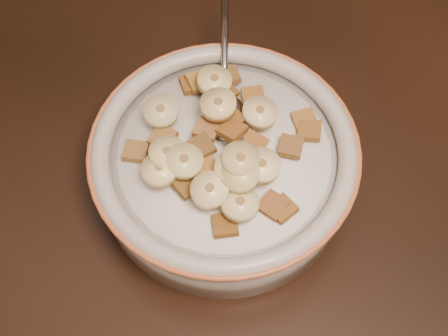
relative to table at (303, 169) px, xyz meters
The scene contains 39 objects.
table is the anchor object (origin of this frame).
cereal_bowl 0.10m from the table, 121.81° to the right, with size 0.23×0.23×0.05m, color #AFA9A3.
milk 0.11m from the table, 121.81° to the right, with size 0.19×0.19×0.00m, color white.
spoon 0.11m from the table, 147.31° to the right, with size 0.04×0.05×0.01m, color gray.
cereal_square_0 0.16m from the table, 121.31° to the right, with size 0.02×0.02×0.01m, color brown.
cereal_square_1 0.12m from the table, 71.40° to the right, with size 0.02×0.02×0.01m, color #925D1D.
cereal_square_2 0.10m from the table, 168.79° to the right, with size 0.02×0.02×0.01m, color brown.
cereal_square_3 0.14m from the table, 163.83° to the right, with size 0.02×0.02×0.01m, color brown.
cereal_square_4 0.11m from the table, 111.49° to the right, with size 0.02×0.02×0.01m, color brown.
cereal_square_5 0.14m from the table, 122.49° to the right, with size 0.02×0.02×0.01m, color brown.
cereal_square_6 0.15m from the table, 111.16° to the right, with size 0.02×0.02×0.01m, color brown.
cereal_square_7 0.15m from the table, 89.54° to the right, with size 0.02×0.02×0.01m, color brown.
cereal_square_8 0.12m from the table, 127.10° to the right, with size 0.02×0.02×0.01m, color brown.
cereal_square_9 0.14m from the table, 113.31° to the right, with size 0.02×0.02×0.01m, color olive.
cereal_square_10 0.09m from the table, 90.78° to the right, with size 0.02×0.02×0.01m, color brown.
cereal_square_11 0.12m from the table, 137.56° to the right, with size 0.02×0.02×0.01m, color brown.
cereal_square_12 0.18m from the table, 130.92° to the right, with size 0.02×0.02×0.01m, color olive.
cereal_square_13 0.08m from the table, behind, with size 0.02×0.02×0.01m, color brown.
cereal_square_14 0.12m from the table, behind, with size 0.02×0.02×0.01m, color brown.
cereal_square_15 0.13m from the table, 132.50° to the right, with size 0.02×0.02×0.01m, color brown.
cereal_square_16 0.12m from the table, 165.55° to the right, with size 0.02×0.02×0.01m, color brown.
cereal_square_17 0.14m from the table, 164.85° to the right, with size 0.02×0.02×0.01m, color olive.
cereal_square_18 0.16m from the table, 133.42° to the right, with size 0.02×0.02×0.01m, color olive.
cereal_square_19 0.12m from the table, 76.36° to the right, with size 0.02×0.02×0.01m, color brown.
cereal_square_20 0.08m from the table, 79.02° to the right, with size 0.02×0.02×0.01m, color brown.
cereal_square_21 0.10m from the table, 152.24° to the right, with size 0.02×0.02×0.01m, color #9D5526.
banana_slice_0 0.12m from the table, 93.12° to the right, with size 0.03×0.03×0.01m, color #F4E297.
banana_slice_1 0.17m from the table, 118.29° to the right, with size 0.03×0.03×0.01m, color beige.
banana_slice_2 0.14m from the table, 162.24° to the right, with size 0.03×0.03×0.01m, color beige.
banana_slice_3 0.16m from the table, 117.26° to the right, with size 0.03×0.03×0.01m, color beige.
banana_slice_4 0.15m from the table, 100.95° to the right, with size 0.03×0.03×0.01m, color beige.
banana_slice_5 0.14m from the table, 142.19° to the right, with size 0.03×0.03×0.01m, color #F4D67E.
banana_slice_6 0.14m from the table, 102.10° to the right, with size 0.03×0.03×0.01m, color #FFD87C.
banana_slice_7 0.17m from the table, 122.67° to the right, with size 0.03×0.03×0.01m, color #ECDF7B.
banana_slice_8 0.14m from the table, 102.10° to the right, with size 0.03×0.03×0.01m, color tan.
banana_slice_9 0.14m from the table, 88.91° to the right, with size 0.03×0.03×0.01m, color beige.
banana_slice_10 0.16m from the table, 142.56° to the right, with size 0.03×0.03×0.01m, color #D1C585.
banana_slice_11 0.14m from the table, 96.47° to the right, with size 0.03×0.03×0.01m, color #EDE278.
banana_slice_12 0.11m from the table, 141.05° to the right, with size 0.03×0.03×0.01m, color #F3DC94.
Camera 1 is at (0.13, -0.29, 1.27)m, focal length 50.00 mm.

